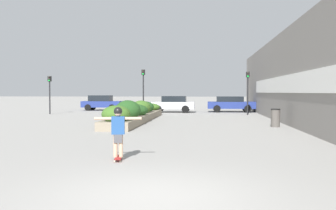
% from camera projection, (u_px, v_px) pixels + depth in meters
% --- Properties ---
extents(ground_plane, '(300.00, 300.00, 0.00)m').
position_uv_depth(ground_plane, '(154.00, 196.00, 6.77)').
color(ground_plane, gray).
extents(building_wall_right, '(0.67, 39.61, 5.55)m').
position_uv_depth(building_wall_right, '(287.00, 77.00, 22.44)').
color(building_wall_right, gray).
rests_on(building_wall_right, ground_plane).
extents(planter_box, '(1.67, 13.49, 1.42)m').
position_uv_depth(planter_box, '(137.00, 113.00, 24.17)').
color(planter_box, gray).
rests_on(planter_box, ground_plane).
extents(skateboard, '(0.31, 0.82, 0.09)m').
position_uv_depth(skateboard, '(118.00, 158.00, 10.28)').
color(skateboard, maroon).
rests_on(skateboard, ground_plane).
extents(skateboarder, '(1.28, 0.30, 1.38)m').
position_uv_depth(skateboarder, '(118.00, 127.00, 10.25)').
color(skateboarder, tan).
rests_on(skateboarder, skateboard).
extents(trash_bin, '(0.50, 0.50, 0.98)m').
position_uv_depth(trash_bin, '(275.00, 118.00, 20.10)').
color(trash_bin, '#514C47').
rests_on(trash_bin, ground_plane).
extents(car_leftmost, '(4.06, 1.93, 1.51)m').
position_uv_depth(car_leftmost, '(316.00, 103.00, 37.36)').
color(car_leftmost, '#BCBCC1').
rests_on(car_leftmost, ground_plane).
extents(car_center_left, '(3.99, 1.87, 1.55)m').
position_uv_depth(car_center_left, '(102.00, 103.00, 38.42)').
color(car_center_left, navy).
rests_on(car_center_left, ground_plane).
extents(car_center_right, '(4.01, 1.86, 1.52)m').
position_uv_depth(car_center_right, '(173.00, 104.00, 34.58)').
color(car_center_right, silver).
rests_on(car_center_right, ground_plane).
extents(car_rightmost, '(4.50, 1.98, 1.48)m').
position_uv_depth(car_rightmost, '(231.00, 104.00, 35.22)').
color(car_rightmost, navy).
rests_on(car_rightmost, ground_plane).
extents(traffic_light_left, '(0.28, 0.30, 3.80)m').
position_uv_depth(traffic_light_left, '(143.00, 84.00, 31.84)').
color(traffic_light_left, black).
rests_on(traffic_light_left, ground_plane).
extents(traffic_light_right, '(0.28, 0.30, 3.55)m').
position_uv_depth(traffic_light_right, '(248.00, 86.00, 30.65)').
color(traffic_light_right, black).
rests_on(traffic_light_right, ground_plane).
extents(traffic_light_far_left, '(0.28, 0.30, 3.24)m').
position_uv_depth(traffic_light_far_left, '(50.00, 88.00, 31.83)').
color(traffic_light_far_left, black).
rests_on(traffic_light_far_left, ground_plane).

